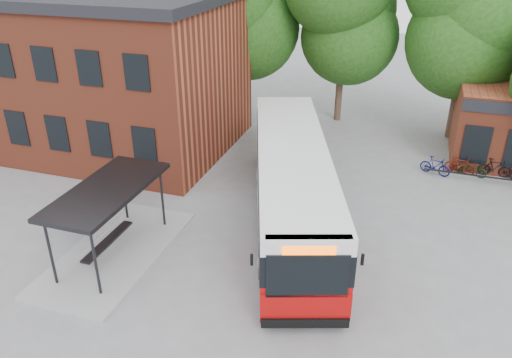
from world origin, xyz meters
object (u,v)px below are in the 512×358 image
(city_bus, at_px, (292,185))
(bicycle_2, at_px, (471,168))
(bus_shelter, at_px, (111,222))
(bicycle_5, at_px, (495,168))
(bicycle_1, at_px, (435,166))
(bicycle_3, at_px, (460,165))

(city_bus, relative_size, bicycle_2, 8.82)
(bus_shelter, relative_size, bicycle_5, 4.33)
(city_bus, xyz_separation_m, bicycle_2, (7.63, 7.19, -1.32))
(city_bus, relative_size, bicycle_1, 8.68)
(bicycle_3, bearing_deg, bus_shelter, 142.47)
(bicycle_5, bearing_deg, city_bus, 130.52)
(bicycle_5, bearing_deg, bicycle_1, 103.60)
(bus_shelter, relative_size, bicycle_2, 4.53)
(city_bus, height_order, bicycle_5, city_bus)
(bicycle_2, bearing_deg, bicycle_1, 119.07)
(bus_shelter, xyz_separation_m, city_bus, (5.84, 4.50, 0.28))
(bus_shelter, bearing_deg, bicycle_1, 43.90)
(bus_shelter, distance_m, bicycle_5, 18.92)
(bicycle_5, bearing_deg, bicycle_3, 96.87)
(bicycle_5, bearing_deg, bus_shelter, 129.42)
(bus_shelter, height_order, bicycle_5, bus_shelter)
(bicycle_3, bearing_deg, city_bus, 145.88)
(bicycle_1, bearing_deg, bicycle_5, -55.61)
(city_bus, bearing_deg, bicycle_5, 21.99)
(bus_shelter, relative_size, bicycle_1, 4.46)
(bicycle_2, height_order, bicycle_3, bicycle_3)
(city_bus, bearing_deg, bicycle_1, 30.64)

